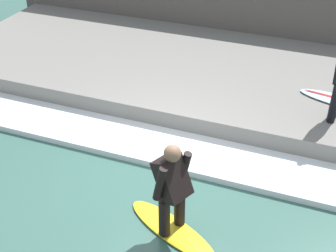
# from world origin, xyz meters

# --- Properties ---
(ground_plane) EXTENTS (28.00, 28.00, 0.00)m
(ground_plane) POSITION_xyz_m (0.00, 0.00, 0.00)
(ground_plane) COLOR #386056
(concrete_ledge) EXTENTS (4.40, 12.50, 0.45)m
(concrete_ledge) POSITION_xyz_m (3.55, 0.00, 0.22)
(concrete_ledge) COLOR slate
(concrete_ledge) RESTS_ON ground_plane
(back_wall) EXTENTS (0.50, 13.12, 1.71)m
(back_wall) POSITION_xyz_m (6.00, 0.00, 0.86)
(back_wall) COLOR #544F49
(back_wall) RESTS_ON ground_plane
(wave_foam_crest) EXTENTS (1.10, 11.87, 0.12)m
(wave_foam_crest) POSITION_xyz_m (0.80, 0.00, 0.06)
(wave_foam_crest) COLOR silver
(wave_foam_crest) RESTS_ON ground_plane
(surfboard_riding) EXTENTS (1.09, 1.69, 0.06)m
(surfboard_riding) POSITION_xyz_m (-1.02, -0.68, 0.03)
(surfboard_riding) COLOR yellow
(surfboard_riding) RESTS_ON ground_plane
(surfer_riding) EXTENTS (0.56, 0.59, 1.47)m
(surfer_riding) POSITION_xyz_m (-1.02, -0.68, 0.87)
(surfer_riding) COLOR black
(surfer_riding) RESTS_ON surfboard_riding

